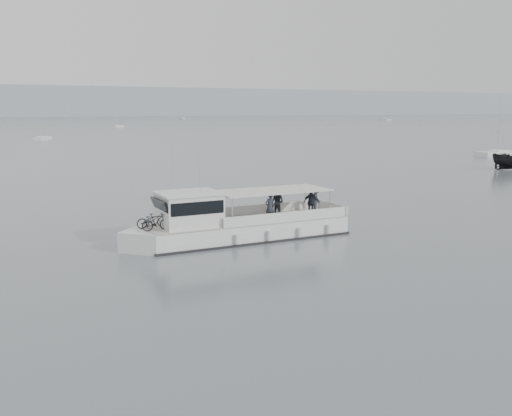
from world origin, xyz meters
name	(u,v)px	position (x,y,z in m)	size (l,w,h in m)	color
ground	(263,224)	(0.00, 0.00, 0.00)	(1400.00, 1400.00, 0.00)	#505B5F
tour_boat	(229,225)	(-3.53, -3.02, 0.85)	(12.31, 3.22, 5.15)	white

